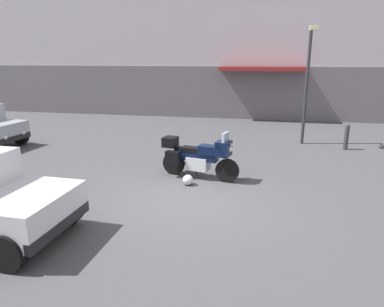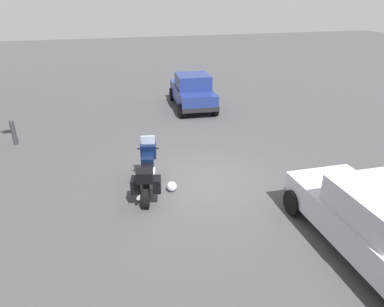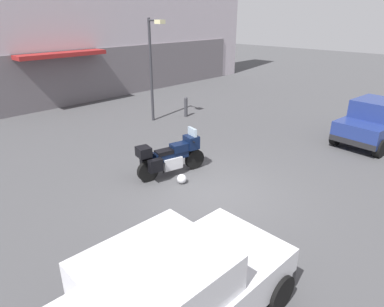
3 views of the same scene
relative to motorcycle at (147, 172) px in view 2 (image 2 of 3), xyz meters
The scene contains 6 objects.
ground_plane 1.72m from the motorcycle, 90.05° to the right, with size 80.00×80.00×0.00m, color #424244.
motorcycle is the anchor object (origin of this frame).
helmet 0.81m from the motorcycle, 104.15° to the right, with size 0.28×0.28×0.28m, color silver.
car_hatchback_near 8.12m from the motorcycle, 25.02° to the right, with size 3.98×2.08×1.64m.
car_sedan_far 5.65m from the motorcycle, 133.99° to the right, with size 4.62×2.04×1.56m.
bollard_curbside 6.29m from the motorcycle, 41.02° to the left, with size 0.16×0.16×0.95m.
Camera 2 is at (-8.40, 2.78, 4.99)m, focal length 32.42 mm.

